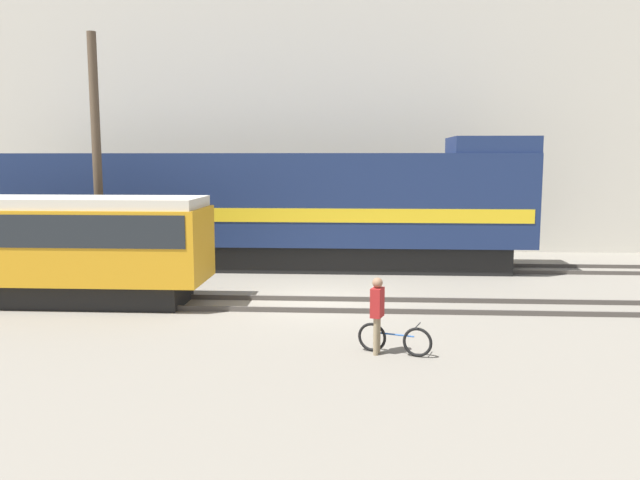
{
  "coord_description": "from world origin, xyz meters",
  "views": [
    {
      "loc": [
        1.15,
        -17.99,
        4.2
      ],
      "look_at": [
        0.05,
        0.48,
        1.8
      ],
      "focal_mm": 35.0,
      "sensor_mm": 36.0,
      "label": 1
    }
  ],
  "objects_px": {
    "person": "(377,308)",
    "utility_pole_left": "(97,160)",
    "freight_locomotive": "(260,208)",
    "bicycle": "(394,339)",
    "streetcar": "(28,243)"
  },
  "relations": [
    {
      "from": "bicycle",
      "to": "person",
      "type": "xyz_separation_m",
      "value": [
        -0.38,
        -0.02,
        0.7
      ]
    },
    {
      "from": "person",
      "to": "utility_pole_left",
      "type": "height_order",
      "value": "utility_pole_left"
    },
    {
      "from": "person",
      "to": "utility_pole_left",
      "type": "xyz_separation_m",
      "value": [
        -9.19,
        7.46,
        3.15
      ]
    },
    {
      "from": "freight_locomotive",
      "to": "utility_pole_left",
      "type": "distance_m",
      "value": 6.2
    },
    {
      "from": "streetcar",
      "to": "bicycle",
      "type": "xyz_separation_m",
      "value": [
        10.42,
        -4.29,
        -1.46
      ]
    },
    {
      "from": "utility_pole_left",
      "to": "bicycle",
      "type": "bearing_deg",
      "value": -37.84
    },
    {
      "from": "streetcar",
      "to": "person",
      "type": "relative_size",
      "value": 6.2
    },
    {
      "from": "streetcar",
      "to": "person",
      "type": "height_order",
      "value": "streetcar"
    },
    {
      "from": "bicycle",
      "to": "utility_pole_left",
      "type": "height_order",
      "value": "utility_pole_left"
    },
    {
      "from": "freight_locomotive",
      "to": "bicycle",
      "type": "distance_m",
      "value": 11.7
    },
    {
      "from": "person",
      "to": "bicycle",
      "type": "bearing_deg",
      "value": 2.92
    },
    {
      "from": "freight_locomotive",
      "to": "person",
      "type": "bearing_deg",
      "value": -68.47
    },
    {
      "from": "streetcar",
      "to": "bicycle",
      "type": "relative_size",
      "value": 6.57
    },
    {
      "from": "bicycle",
      "to": "utility_pole_left",
      "type": "bearing_deg",
      "value": 142.16
    },
    {
      "from": "person",
      "to": "freight_locomotive",
      "type": "bearing_deg",
      "value": 111.53
    }
  ]
}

